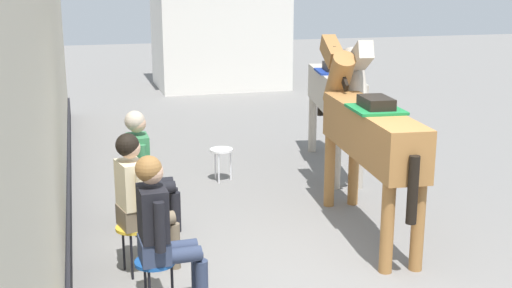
% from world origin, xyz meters
% --- Properties ---
extents(ground_plane, '(40.00, 40.00, 0.00)m').
position_xyz_m(ground_plane, '(0.00, 3.00, 0.00)').
color(ground_plane, slate).
extents(pub_facade_wall, '(0.34, 14.00, 3.40)m').
position_xyz_m(pub_facade_wall, '(-2.55, 1.50, 1.54)').
color(pub_facade_wall, beige).
rests_on(pub_facade_wall, ground_plane).
extents(distant_cottage, '(3.40, 2.60, 3.50)m').
position_xyz_m(distant_cottage, '(1.40, 11.30, 1.80)').
color(distant_cottage, silver).
rests_on(distant_cottage, ground_plane).
extents(seated_visitor_near, '(0.61, 0.49, 1.39)m').
position_xyz_m(seated_visitor_near, '(-1.60, -0.21, 0.78)').
color(seated_visitor_near, '#194C99').
rests_on(seated_visitor_near, ground_plane).
extents(seated_visitor_middle, '(0.61, 0.48, 1.39)m').
position_xyz_m(seated_visitor_middle, '(-1.71, 0.63, 0.78)').
color(seated_visitor_middle, gold).
rests_on(seated_visitor_middle, ground_plane).
extents(seated_visitor_far, '(0.61, 0.49, 1.39)m').
position_xyz_m(seated_visitor_far, '(-1.54, 1.65, 0.78)').
color(seated_visitor_far, gold).
rests_on(seated_visitor_far, ground_plane).
extents(saddled_horse_near, '(0.64, 3.00, 2.06)m').
position_xyz_m(saddled_horse_near, '(0.82, 1.07, 1.16)').
color(saddled_horse_near, '#9E6B38').
rests_on(saddled_horse_near, ground_plane).
extents(saddled_horse_far, '(0.85, 2.97, 2.06)m').
position_xyz_m(saddled_horse_far, '(1.39, 3.34, 1.16)').
color(saddled_horse_far, '#B2A899').
rests_on(saddled_horse_far, ground_plane).
extents(spare_stool_white, '(0.32, 0.32, 0.46)m').
position_xyz_m(spare_stool_white, '(-0.32, 3.29, 0.40)').
color(spare_stool_white, white).
rests_on(spare_stool_white, ground_plane).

